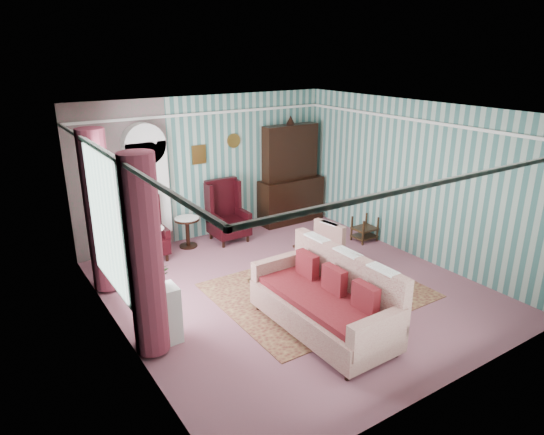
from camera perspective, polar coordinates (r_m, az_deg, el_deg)
floor at (r=8.13m, az=2.36°, el=-8.31°), size 6.00×6.00×0.00m
room_shell at (r=7.23m, az=-2.24°, el=5.21°), size 5.53×6.02×2.91m
bookcase at (r=9.51m, az=-14.35°, el=2.55°), size 0.80×0.28×2.24m
dresser_hutch at (r=10.83m, az=2.28°, el=5.49°), size 1.50×0.56×2.36m
wingback_left at (r=9.24m, az=-14.74°, el=-1.22°), size 0.76×0.80×1.25m
wingback_right at (r=9.88m, az=-5.15°, el=0.70°), size 0.76×0.80×1.25m
seated_woman at (r=9.25m, az=-14.72°, el=-1.42°), size 0.44×0.40×1.18m
round_side_table at (r=9.78m, az=-9.90°, el=-1.75°), size 0.50×0.50×0.60m
nest_table at (r=10.12m, az=10.85°, el=-1.26°), size 0.45×0.38×0.54m
plant_stand at (r=6.73m, az=-13.24°, el=-11.26°), size 0.55×0.35×0.80m
rug at (r=8.08m, az=5.36°, el=-8.52°), size 3.20×2.60×0.01m
sofa at (r=6.79m, az=5.97°, el=-9.65°), size 1.09×2.27×0.98m
floral_armchair at (r=8.43m, az=5.50°, el=-3.37°), size 0.96×0.85×1.05m
coffee_table at (r=7.74m, az=0.68°, el=-8.16°), size 0.92×0.61×0.39m
potted_plant_a at (r=6.38m, az=-13.65°, el=-6.95°), size 0.39×0.34×0.41m
potted_plant_b at (r=6.56m, az=-13.64°, el=-6.09°), size 0.29×0.26×0.42m
potted_plant_c at (r=6.43m, az=-14.38°, el=-6.64°), size 0.29×0.29×0.43m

